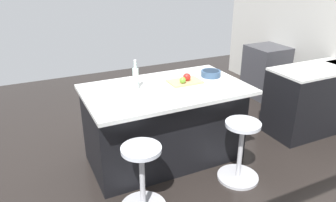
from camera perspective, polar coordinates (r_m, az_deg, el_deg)
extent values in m
plane|color=black|center=(3.84, -0.34, -10.59)|extent=(7.27, 7.27, 0.00)
cube|color=black|center=(5.00, 26.68, 0.70)|extent=(1.86, 0.60, 0.86)
cube|color=silver|center=(4.86, 27.61, 5.57)|extent=(1.86, 0.60, 0.03)
cube|color=#38383D|center=(5.80, 17.00, 5.10)|extent=(0.60, 0.60, 0.86)
cube|color=black|center=(5.61, 18.99, 3.76)|extent=(0.44, 0.01, 0.32)
cube|color=black|center=(3.68, -0.67, -4.31)|extent=(1.69, 0.85, 0.87)
cube|color=silver|center=(3.45, -0.36, 2.08)|extent=(1.75, 1.05, 0.04)
cylinder|color=#B7B7BC|center=(3.64, 12.29, -13.03)|extent=(0.44, 0.44, 0.03)
cylinder|color=#B7B7BC|center=(3.47, 12.73, -8.85)|extent=(0.05, 0.05, 0.61)
cylinder|color=silver|center=(3.31, 13.22, -4.04)|extent=(0.36, 0.36, 0.04)
cylinder|color=#B7B7BC|center=(3.01, -4.59, -13.87)|extent=(0.05, 0.05, 0.61)
cylinder|color=silver|center=(2.82, -4.80, -8.55)|extent=(0.36, 0.36, 0.04)
cube|color=tan|center=(3.59, 3.03, 3.45)|extent=(0.36, 0.24, 0.02)
sphere|color=#609E2D|center=(3.51, 2.63, 3.73)|extent=(0.07, 0.07, 0.07)
sphere|color=red|center=(3.58, 3.38, 4.29)|extent=(0.09, 0.09, 0.09)
cylinder|color=silver|center=(3.40, -5.76, 4.00)|extent=(0.06, 0.06, 0.22)
cylinder|color=silver|center=(3.36, -5.86, 6.42)|extent=(0.03, 0.03, 0.08)
cylinder|color=#B7B7BC|center=(3.34, -5.89, 7.15)|extent=(0.03, 0.03, 0.02)
cylinder|color=#334C6B|center=(3.82, 7.62, 4.87)|extent=(0.23, 0.23, 0.07)
cylinder|color=#192635|center=(3.81, 7.64, 5.08)|extent=(0.19, 0.19, 0.04)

